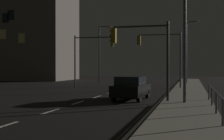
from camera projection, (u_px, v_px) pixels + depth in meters
ground_plane at (81, 102)px, 19.95m from camera, size 112.00×112.00×0.00m
sidewalk_right at (187, 104)px, 18.38m from camera, size 2.92×77.00×0.14m
lane_markings_center at (97, 97)px, 23.34m from camera, size 0.14×50.00×0.01m
lane_edge_line at (164, 96)px, 23.65m from camera, size 0.14×53.00×0.01m
car at (131, 87)px, 21.22m from camera, size 2.04×4.49×1.57m
traffic_light_far_left at (141, 45)px, 19.69m from camera, size 3.71×0.35×4.81m
traffic_light_mid_left at (92, 50)px, 34.53m from camera, size 4.51×0.34×5.64m
traffic_light_far_center at (161, 48)px, 32.16m from camera, size 4.47×0.34×5.57m
street_lamp_far_end at (191, 17)px, 18.41m from camera, size 2.22×1.15×8.25m
street_lamp_across_street at (101, 49)px, 44.52m from camera, size 1.80×0.78×7.99m
street_lamp_median at (188, 46)px, 40.01m from camera, size 1.70×1.42×7.84m
building_distant at (23, 11)px, 55.49m from camera, size 16.76×10.56×23.79m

